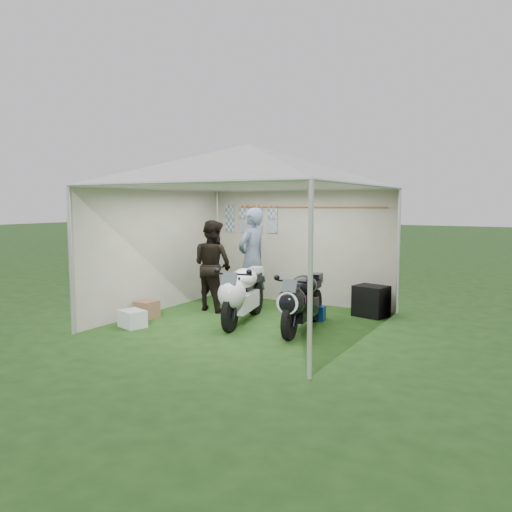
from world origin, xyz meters
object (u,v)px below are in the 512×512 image
Objects in this scene: crate_1 at (147,309)px; crate_0 at (132,319)px; motorcycle_black at (301,300)px; paddock_stand at (315,313)px; person_blue_jacket at (252,258)px; equipment_box at (371,301)px; motorcycle_white at (241,293)px; person_dark_jacket at (213,265)px; canopy_tent at (250,170)px.

crate_0 is at bearing -68.28° from crate_1.
paddock_stand is (-0.10, 0.83, -0.38)m from motorcycle_black.
person_blue_jacket reaches higher than crate_0.
equipment_box is at bearing 40.64° from crate_0.
motorcycle_black is at bearing 62.77° from person_blue_jacket.
person_blue_jacket is 2.64m from crate_0.
motorcycle_white is 1.04× the size of motorcycle_black.
paddock_stand is at bearing 28.68° from motorcycle_white.
person_blue_jacket is 2.38m from equipment_box.
motorcycle_white reaches higher than paddock_stand.
paddock_stand is at bearing -135.16° from equipment_box.
motorcycle_black reaches higher than equipment_box.
person_dark_jacket is 5.00× the size of crate_1.
paddock_stand is at bearing 86.17° from person_blue_jacket.
canopy_tent is 2.05m from motorcycle_white.
paddock_stand is at bearing 27.14° from crate_1.
motorcycle_black is 3.32× the size of equipment_box.
person_dark_jacket reaches higher than motorcycle_white.
crate_1 is at bearing -176.68° from motorcycle_white.
crate_1 reaches higher than crate_0.
person_blue_jacket is at bearing -169.83° from equipment_box.
equipment_box is 4.02m from crate_1.
equipment_box is (0.66, 1.59, -0.23)m from motorcycle_black.
crate_0 is at bearing -140.81° from paddock_stand.
person_dark_jacket is (-2.02, -0.21, 0.73)m from paddock_stand.
equipment_box reaches higher than crate_1.
paddock_stand is 3.11m from crate_0.
motorcycle_white reaches higher than crate_0.
person_blue_jacket is 4.62× the size of crate_0.
person_dark_jacket is 1.49m from crate_1.
motorcycle_black is 2.83m from crate_1.
equipment_box is 1.33× the size of crate_0.
equipment_box is at bearing 109.81° from person_blue_jacket.
motorcycle_white is 5.58× the size of crate_1.
canopy_tent is at bearing -141.58° from paddock_stand.
equipment_box is at bearing 31.80° from crate_1.
crate_1 is at bearing -148.20° from equipment_box.
person_blue_jacket is at bearing 99.42° from motorcycle_white.
person_dark_jacket is 3.08× the size of equipment_box.
equipment_box is at bearing 44.84° from paddock_stand.
person_dark_jacket is 1.94m from crate_0.
crate_1 is at bearing -24.69° from person_blue_jacket.
paddock_stand is at bearing 90.00° from motorcycle_black.
person_blue_jacket is (-0.58, 1.07, -1.60)m from canopy_tent.
crate_1 reaches higher than paddock_stand.
canopy_tent is 3.12m from crate_0.
person_dark_jacket reaches higher than crate_0.
person_blue_jacket reaches higher than person_dark_jacket.
canopy_tent reaches higher than paddock_stand.
equipment_box is (0.76, 0.76, 0.15)m from paddock_stand.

